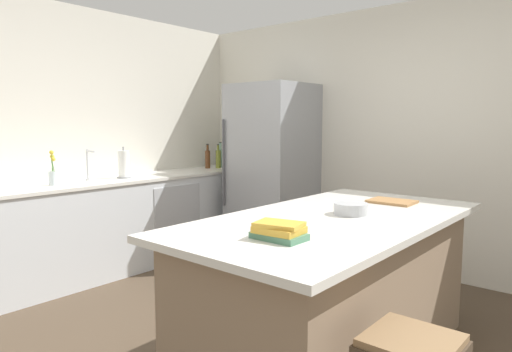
# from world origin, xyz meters

# --- Properties ---
(ground_plane) EXTENTS (7.20, 7.20, 0.00)m
(ground_plane) POSITION_xyz_m (0.00, 0.00, 0.00)
(ground_plane) COLOR #4C3D2D
(wall_rear) EXTENTS (6.00, 0.10, 2.60)m
(wall_rear) POSITION_xyz_m (0.00, 2.25, 1.30)
(wall_rear) COLOR silver
(wall_rear) RESTS_ON ground_plane
(wall_left) EXTENTS (0.10, 6.00, 2.60)m
(wall_left) POSITION_xyz_m (-2.45, 0.00, 1.30)
(wall_left) COLOR silver
(wall_left) RESTS_ON ground_plane
(counter_run_left) EXTENTS (0.66, 3.15, 0.92)m
(counter_run_left) POSITION_xyz_m (-2.08, 0.54, 0.46)
(counter_run_left) COLOR silver
(counter_run_left) RESTS_ON ground_plane
(kitchen_island) EXTENTS (1.11, 2.16, 0.90)m
(kitchen_island) POSITION_xyz_m (0.49, 0.27, 0.46)
(kitchen_island) COLOR #8E755B
(kitchen_island) RESTS_ON ground_plane
(refrigerator) EXTENTS (0.80, 0.79, 1.88)m
(refrigerator) POSITION_xyz_m (-1.22, 1.82, 0.94)
(refrigerator) COLOR #93969B
(refrigerator) RESTS_ON ground_plane
(sink_faucet) EXTENTS (0.15, 0.05, 0.30)m
(sink_faucet) POSITION_xyz_m (-2.13, 0.15, 1.07)
(sink_faucet) COLOR silver
(sink_faucet) RESTS_ON counter_run_left
(flower_vase) EXTENTS (0.08, 0.08, 0.31)m
(flower_vase) POSITION_xyz_m (-2.06, -0.22, 1.01)
(flower_vase) COLOR silver
(flower_vase) RESTS_ON counter_run_left
(paper_towel_roll) EXTENTS (0.14, 0.14, 0.31)m
(paper_towel_roll) POSITION_xyz_m (-2.06, 0.49, 1.05)
(paper_towel_roll) COLOR gray
(paper_towel_roll) RESTS_ON counter_run_left
(wine_bottle) EXTENTS (0.08, 0.08, 0.37)m
(wine_bottle) POSITION_xyz_m (-2.10, 2.01, 1.06)
(wine_bottle) COLOR #19381E
(wine_bottle) RESTS_ON counter_run_left
(gin_bottle) EXTENTS (0.07, 0.07, 0.31)m
(gin_bottle) POSITION_xyz_m (-2.11, 1.91, 1.04)
(gin_bottle) COLOR #8CB79E
(gin_bottle) RESTS_ON counter_run_left
(olive_oil_bottle) EXTENTS (0.06, 0.06, 0.29)m
(olive_oil_bottle) POSITION_xyz_m (-2.06, 1.82, 1.03)
(olive_oil_bottle) COLOR olive
(olive_oil_bottle) RESTS_ON counter_run_left
(syrup_bottle) EXTENTS (0.06, 0.06, 0.29)m
(syrup_bottle) POSITION_xyz_m (-2.13, 1.71, 1.04)
(syrup_bottle) COLOR #5B3319
(syrup_bottle) RESTS_ON counter_run_left
(cookbook_stack) EXTENTS (0.26, 0.20, 0.08)m
(cookbook_stack) POSITION_xyz_m (0.56, -0.37, 0.94)
(cookbook_stack) COLOR #4C7F60
(cookbook_stack) RESTS_ON kitchen_island
(mixing_bowl) EXTENTS (0.21, 0.21, 0.07)m
(mixing_bowl) POSITION_xyz_m (0.53, 0.39, 0.94)
(mixing_bowl) COLOR #B2B5BA
(mixing_bowl) RESTS_ON kitchen_island
(cutting_board) EXTENTS (0.31, 0.24, 0.02)m
(cutting_board) POSITION_xyz_m (0.55, 0.96, 0.91)
(cutting_board) COLOR #9E7042
(cutting_board) RESTS_ON kitchen_island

